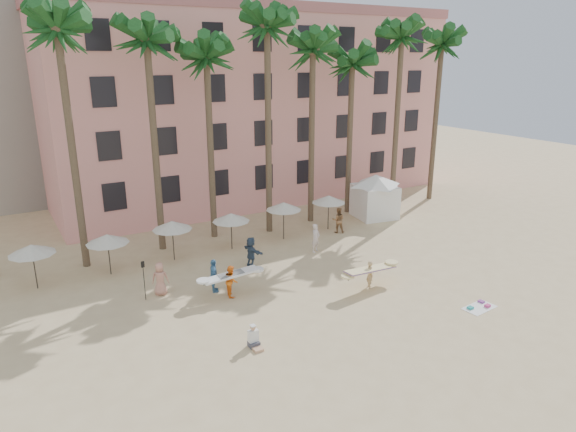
# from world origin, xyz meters

# --- Properties ---
(ground) EXTENTS (120.00, 120.00, 0.00)m
(ground) POSITION_xyz_m (0.00, 0.00, 0.00)
(ground) COLOR #D1B789
(ground) RESTS_ON ground
(pink_hotel) EXTENTS (35.00, 14.00, 16.00)m
(pink_hotel) POSITION_xyz_m (7.00, 26.00, 8.00)
(pink_hotel) COLOR pink
(pink_hotel) RESTS_ON ground
(palm_row) EXTENTS (44.40, 5.40, 16.30)m
(palm_row) POSITION_xyz_m (0.51, 15.00, 12.97)
(palm_row) COLOR brown
(palm_row) RESTS_ON ground
(umbrella_row) EXTENTS (22.50, 2.70, 2.73)m
(umbrella_row) POSITION_xyz_m (-3.00, 12.50, 2.33)
(umbrella_row) COLOR #332B23
(umbrella_row) RESTS_ON ground
(cabana) EXTENTS (5.23, 5.23, 3.50)m
(cabana) POSITION_xyz_m (11.98, 13.22, 2.07)
(cabana) COLOR white
(cabana) RESTS_ON ground
(beach_towel) EXTENTS (1.88, 1.16, 0.14)m
(beach_towel) POSITION_xyz_m (6.49, -1.80, 0.03)
(beach_towel) COLOR white
(beach_towel) RESTS_ON ground
(carrier_yellow) EXTENTS (3.40, 1.01, 1.60)m
(carrier_yellow) POSITION_xyz_m (3.11, 3.00, 0.93)
(carrier_yellow) COLOR tan
(carrier_yellow) RESTS_ON ground
(carrier_white) EXTENTS (3.13, 0.97, 1.75)m
(carrier_white) POSITION_xyz_m (-4.01, 6.07, 0.94)
(carrier_white) COLOR orange
(carrier_white) RESTS_ON ground
(beachgoers) EXTENTS (15.56, 5.73, 1.92)m
(beachgoers) POSITION_xyz_m (-0.51, 9.14, 0.95)
(beachgoers) COLOR tan
(beachgoers) RESTS_ON ground
(paddle) EXTENTS (0.18, 0.04, 2.23)m
(paddle) POSITION_xyz_m (-8.18, 7.96, 1.41)
(paddle) COLOR black
(paddle) RESTS_ON ground
(seated_man) EXTENTS (0.46, 0.81, 1.05)m
(seated_man) POSITION_xyz_m (-5.32, 0.84, 0.36)
(seated_man) COLOR #3F3F4C
(seated_man) RESTS_ON ground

